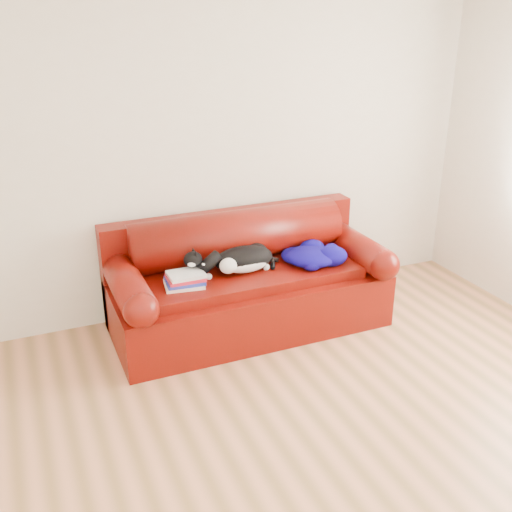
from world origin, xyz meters
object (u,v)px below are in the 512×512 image
(book_stack, at_px, (185,279))
(blanket, at_px, (313,255))
(sofa_base, at_px, (249,299))
(cat, at_px, (244,260))

(book_stack, bearing_deg, blanket, 0.42)
(blanket, bearing_deg, book_stack, -179.58)
(sofa_base, relative_size, cat, 3.13)
(cat, bearing_deg, book_stack, 168.30)
(sofa_base, relative_size, book_stack, 6.93)
(sofa_base, bearing_deg, blanket, -11.40)
(sofa_base, height_order, cat, cat)
(book_stack, relative_size, cat, 0.45)
(sofa_base, relative_size, blanket, 4.18)
(sofa_base, distance_m, blanket, 0.61)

